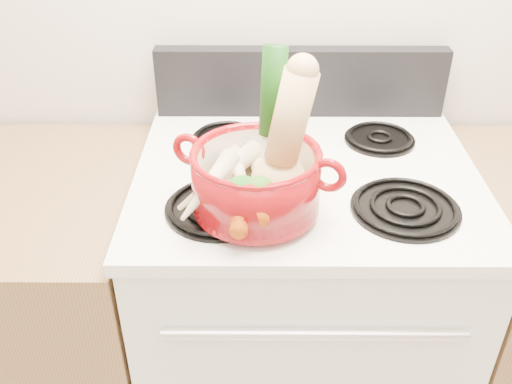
{
  "coord_description": "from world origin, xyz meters",
  "views": [
    {
      "loc": [
        -0.11,
        0.28,
        1.62
      ],
      "look_at": [
        -0.11,
        1.21,
        1.02
      ],
      "focal_mm": 40.0,
      "sensor_mm": 36.0,
      "label": 1
    }
  ],
  "objects_px": {
    "stove_body": "(298,322)",
    "leek": "(273,123)",
    "squash": "(280,139)",
    "dutch_oven": "(256,180)"
  },
  "relations": [
    {
      "from": "dutch_oven",
      "to": "leek",
      "type": "xyz_separation_m",
      "value": [
        0.03,
        0.01,
        0.12
      ]
    },
    {
      "from": "stove_body",
      "to": "squash",
      "type": "height_order",
      "value": "squash"
    },
    {
      "from": "squash",
      "to": "leek",
      "type": "bearing_deg",
      "value": 108.57
    },
    {
      "from": "stove_body",
      "to": "leek",
      "type": "height_order",
      "value": "leek"
    },
    {
      "from": "stove_body",
      "to": "leek",
      "type": "bearing_deg",
      "value": -117.93
    },
    {
      "from": "stove_body",
      "to": "squash",
      "type": "xyz_separation_m",
      "value": [
        -0.07,
        -0.19,
        0.67
      ]
    },
    {
      "from": "stove_body",
      "to": "squash",
      "type": "relative_size",
      "value": 3.39
    },
    {
      "from": "stove_body",
      "to": "dutch_oven",
      "type": "bearing_deg",
      "value": -123.61
    },
    {
      "from": "dutch_oven",
      "to": "stove_body",
      "type": "bearing_deg",
      "value": 76.19
    },
    {
      "from": "dutch_oven",
      "to": "leek",
      "type": "bearing_deg",
      "value": 45.11
    }
  ]
}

